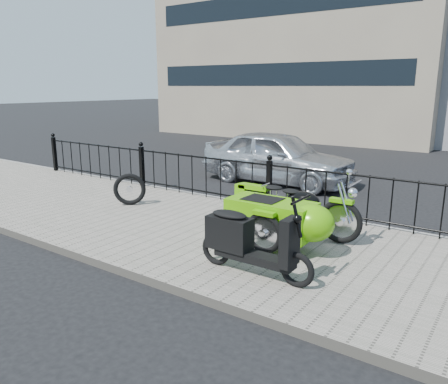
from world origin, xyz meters
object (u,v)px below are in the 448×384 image
Objects in this scene: scooter at (247,241)px; spare_tire at (130,189)px; motorcycle_sidecar at (286,216)px; sedan_car at (277,157)px.

scooter is 2.52× the size of spare_tire.
scooter is (0.03, -1.16, -0.04)m from motorcycle_sidecar.
scooter is 4.01m from spare_tire.
scooter reaches higher than spare_tire.
motorcycle_sidecar is at bearing -149.65° from sedan_car.
motorcycle_sidecar is 3.48× the size of spare_tire.
scooter is at bearing -21.51° from spare_tire.
scooter is 0.41× the size of sedan_car.
sedan_car is (-2.53, 5.55, 0.14)m from scooter.
spare_tire is at bearing 158.49° from scooter.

